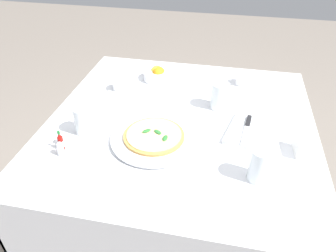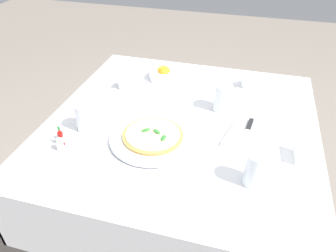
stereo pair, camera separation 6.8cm
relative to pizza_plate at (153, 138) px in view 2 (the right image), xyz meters
The scene contains 17 objects.
ground_plane 0.77m from the pizza_plate, 153.05° to the left, with size 8.00×8.00×0.00m, color slate.
dining_table 0.22m from the pizza_plate, 153.05° to the left, with size 1.09×1.09×0.74m.
pizza_plate is the anchor object (origin of this frame).
pizza 0.01m from the pizza_plate, 92.71° to the left, with size 0.23×0.23×0.02m.
coffee_cup_center_back 0.61m from the pizza_plate, 147.64° to the left, with size 0.13×0.13×0.06m.
coffee_cup_far_left 0.43m from the pizza_plate, 144.79° to the right, with size 0.13×0.13×0.06m.
coffee_cup_back_corner 0.36m from the pizza_plate, 113.24° to the right, with size 0.13×0.13×0.06m.
water_glass_far_right 0.28m from the pizza_plate, 89.79° to the right, with size 0.07×0.07×0.11m.
water_glass_right_edge 0.36m from the pizza_plate, 141.85° to the left, with size 0.08×0.08×0.12m.
water_glass_left_edge 0.40m from the pizza_plate, 71.59° to the left, with size 0.07×0.07×0.12m.
napkin_folded 0.36m from the pizza_plate, 109.24° to the left, with size 0.24×0.18×0.02m.
dinner_knife 0.36m from the pizza_plate, 108.84° to the left, with size 0.20×0.04×0.01m.
citrus_bowl 0.50m from the pizza_plate, 168.86° to the right, with size 0.15×0.15×0.07m.
hot_sauce_bottle 0.34m from the pizza_plate, 69.83° to the right, with size 0.02×0.02×0.08m.
salt_shaker 0.34m from the pizza_plate, 64.84° to the right, with size 0.03×0.03×0.06m.
pepper_shaker 0.34m from the pizza_plate, 74.82° to the right, with size 0.03×0.03×0.06m.
menu_card 0.52m from the pizza_plate, 94.15° to the left, with size 0.09×0.01×0.06m.
Camera 2 is at (1.05, 0.23, 1.50)m, focal length 33.95 mm.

